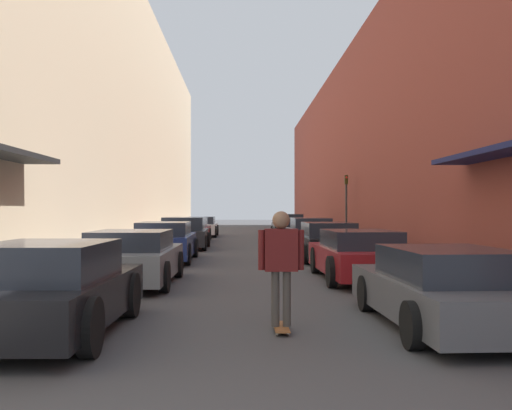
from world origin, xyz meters
TOP-DOWN VIEW (x-y plane):
  - ground at (0.00, 23.82)m, footprint 131.01×131.01m
  - curb_strip_left at (-4.66, 29.78)m, footprint 1.80×59.55m
  - curb_strip_right at (4.66, 29.78)m, footprint 1.80×59.55m
  - building_row_left at (-7.56, 29.77)m, footprint 4.90×59.55m
  - building_row_right at (7.56, 29.77)m, footprint 4.90×59.55m
  - parked_car_left_0 at (-2.76, 6.38)m, footprint 1.89×4.03m
  - parked_car_left_1 at (-2.63, 11.59)m, footprint 1.97×4.25m
  - parked_car_left_2 at (-2.68, 17.42)m, footprint 1.94×4.65m
  - parked_car_left_3 at (-2.63, 23.30)m, footprint 2.08×4.07m
  - parked_car_left_4 at (-2.77, 28.49)m, footprint 1.87×4.57m
  - parked_car_left_5 at (-2.69, 34.21)m, footprint 2.09×4.42m
  - parked_car_right_0 at (2.80, 6.75)m, footprint 1.88×4.31m
  - parked_car_right_1 at (2.69, 12.32)m, footprint 1.91×4.59m
  - parked_car_right_2 at (2.73, 17.56)m, footprint 1.91×4.44m
  - parked_car_right_3 at (2.79, 22.89)m, footprint 1.86×4.68m
  - parked_car_right_4 at (2.75, 28.54)m, footprint 1.92×4.81m
  - parked_car_right_5 at (2.76, 33.84)m, footprint 2.02×4.37m
  - skateboarder at (0.41, 6.56)m, footprint 0.65×0.78m
  - traffic_light at (5.06, 26.69)m, footprint 0.16×0.22m

SIDE VIEW (x-z plane):
  - ground at x=0.00m, z-range 0.00..0.00m
  - curb_strip_left at x=-4.66m, z-range 0.00..0.12m
  - curb_strip_right at x=4.66m, z-range 0.00..0.12m
  - parked_car_right_0 at x=2.80m, z-range -0.02..1.15m
  - parked_car_right_1 at x=2.69m, z-range 0.00..1.21m
  - parked_car_left_1 at x=-2.63m, z-range -0.01..1.23m
  - parked_car_left_5 at x=-2.69m, z-range -0.01..1.24m
  - parked_car_right_4 at x=2.75m, z-range -0.01..1.25m
  - parked_car_right_2 at x=2.73m, z-range -0.02..1.26m
  - parked_car_left_4 at x=-2.77m, z-range -0.02..1.26m
  - parked_car_left_0 at x=-2.76m, z-range -0.02..1.26m
  - parked_car_left_2 at x=-2.68m, z-range -0.01..1.29m
  - parked_car_left_3 at x=-2.63m, z-range -0.03..1.34m
  - parked_car_right_3 at x=2.79m, z-range -0.02..1.33m
  - parked_car_right_5 at x=2.76m, z-range -0.04..1.38m
  - skateboarder at x=0.41m, z-range 0.20..1.89m
  - traffic_light at x=5.06m, z-range 0.52..3.81m
  - building_row_right at x=7.56m, z-range 0.00..10.40m
  - building_row_left at x=-7.56m, z-range 0.00..13.80m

